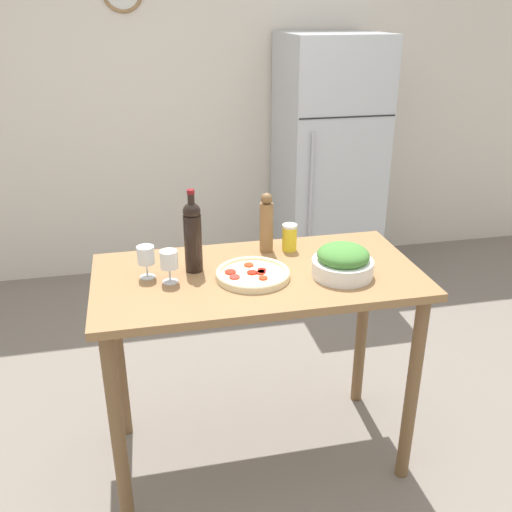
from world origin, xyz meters
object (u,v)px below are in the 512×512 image
Objects in this scene: wine_glass_far at (146,256)px; pepper_mill at (266,224)px; salad_bowl at (343,262)px; salt_canister at (290,237)px; wine_glass_near at (169,261)px; homemade_pizza at (253,274)px; refrigerator at (327,163)px; wine_bottle at (193,235)px.

wine_glass_far is 0.55m from pepper_mill.
salt_canister is at bearing 114.96° from salad_bowl.
pepper_mill reaches higher than wine_glass_near.
homemade_pizza is at bearing -114.42° from pepper_mill.
salt_canister is at bearing -7.67° from pepper_mill.
salt_canister is (-0.14, 0.30, -0.00)m from salad_bowl.
homemade_pizza is 2.48× the size of salt_canister.
homemade_pizza is at bearing -5.40° from wine_glass_near.
refrigerator is at bearing 62.53° from pepper_mill.
salad_bowl is at bearing -7.31° from wine_glass_near.
pepper_mill is at bearing 21.76° from wine_bottle.
pepper_mill is 0.90× the size of homemade_pizza.
refrigerator reaches higher than wine_glass_near.
salt_canister is at bearing -114.34° from refrigerator.
salt_canister is at bearing 15.36° from wine_bottle.
pepper_mill is at bearing 16.98° from wine_glass_far.
pepper_mill reaches higher than salad_bowl.
refrigerator is 2.22m from wine_glass_near.
wine_bottle is at bearing -123.94° from refrigerator.
pepper_mill is 1.08× the size of salad_bowl.
wine_glass_near and salad_bowl have the same top height.
homemade_pizza is (-0.94, -1.84, 0.07)m from refrigerator.
wine_glass_far is at bearing -171.97° from wine_bottle.
refrigerator reaches higher than wine_glass_far.
homemade_pizza is at bearing -12.79° from wine_glass_far.
salad_bowl is (0.24, -0.31, -0.07)m from pepper_mill.
homemade_pizza is 0.33m from salt_canister.
refrigerator is 7.16× the size of salad_bowl.
wine_glass_near is 1.00× the size of wine_glass_far.
salad_bowl reaches higher than homemade_pizza.
salad_bowl is at bearing -107.21° from refrigerator.
salad_bowl is 0.33m from salt_canister.
refrigerator is at bearing 62.94° from homemade_pizza.
refrigerator reaches higher than wine_bottle.
wine_glass_far is at bearing -127.64° from refrigerator.
homemade_pizza is (-0.11, -0.25, -0.11)m from pepper_mill.
homemade_pizza is (0.32, -0.03, -0.07)m from wine_glass_near.
wine_bottle reaches higher than pepper_mill.
salad_bowl reaches higher than salt_canister.
refrigerator is at bearing 72.79° from salad_bowl.
wine_glass_near is 0.68m from salad_bowl.
wine_bottle is 2.58× the size of wine_glass_near.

